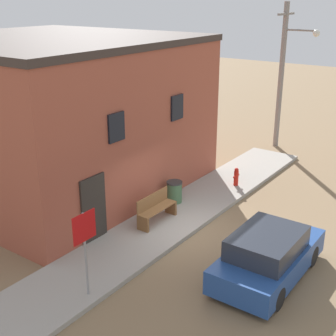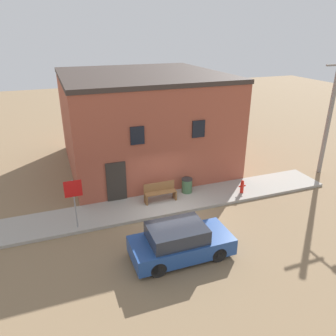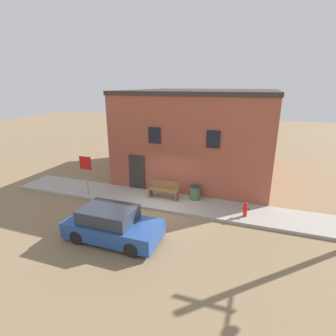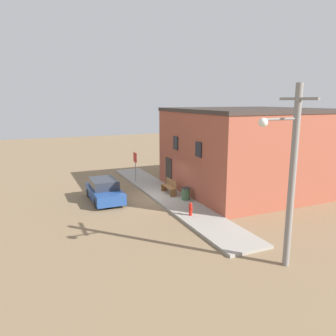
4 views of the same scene
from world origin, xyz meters
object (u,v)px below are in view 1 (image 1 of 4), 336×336
(bench, at_px, (156,208))
(utility_pole, at_px, (284,71))
(stop_sign, at_px, (85,238))
(trash_bin, at_px, (174,192))
(parked_car, at_px, (268,255))
(fire_hydrant, at_px, (236,177))

(bench, bearing_deg, utility_pole, 1.03)
(stop_sign, relative_size, bench, 1.39)
(bench, xyz_separation_m, trash_bin, (1.65, 0.40, -0.08))
(parked_car, bearing_deg, utility_pole, 21.74)
(fire_hydrant, distance_m, trash_bin, 2.93)
(stop_sign, bearing_deg, trash_bin, 13.72)
(trash_bin, bearing_deg, utility_pole, -1.34)
(stop_sign, bearing_deg, parked_car, -42.49)
(stop_sign, relative_size, trash_bin, 2.87)
(fire_hydrant, distance_m, bench, 4.43)
(fire_hydrant, height_order, utility_pole, utility_pole)
(bench, distance_m, parked_car, 4.33)
(stop_sign, height_order, utility_pole, utility_pole)
(trash_bin, bearing_deg, bench, -166.42)
(stop_sign, xyz_separation_m, parked_car, (3.55, -3.25, -1.09))
(fire_hydrant, bearing_deg, stop_sign, -177.66)
(stop_sign, bearing_deg, utility_pole, 4.73)
(utility_pole, distance_m, parked_car, 12.47)
(bench, xyz_separation_m, utility_pole, (10.56, 0.19, 3.14))
(utility_pole, bearing_deg, bench, -178.97)
(fire_hydrant, bearing_deg, parked_car, -144.45)
(bench, height_order, utility_pole, utility_pole)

